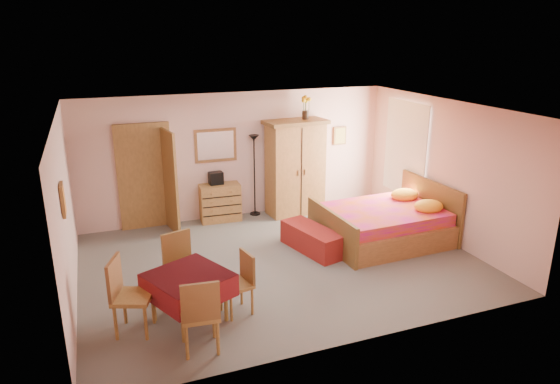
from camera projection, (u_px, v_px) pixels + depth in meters
name	position (u px, v px, depth m)	size (l,w,h in m)	color
floor	(281.00, 262.00, 8.52)	(6.50, 6.50, 0.00)	slate
ceiling	(281.00, 109.00, 7.72)	(6.50, 6.50, 0.00)	brown
wall_back	(238.00, 155.00, 10.34)	(6.50, 0.10, 2.60)	beige
wall_front	(357.00, 249.00, 5.90)	(6.50, 0.10, 2.60)	beige
wall_left	(66.00, 214.00, 7.01)	(0.10, 5.00, 2.60)	beige
wall_right	(445.00, 170.00, 9.23)	(0.10, 5.00, 2.60)	beige
doorway	(145.00, 178.00, 9.75)	(1.06, 0.12, 2.15)	#9E6B35
window	(406.00, 149.00, 10.23)	(0.08, 1.40, 1.95)	white
picture_left	(63.00, 200.00, 6.37)	(0.04, 0.32, 0.42)	orange
picture_back	(340.00, 136.00, 11.04)	(0.30, 0.04, 0.40)	#D8BF59
chest_of_drawers	(220.00, 203.00, 10.27)	(0.82, 0.41, 0.78)	#A16C36
wall_mirror	(216.00, 145.00, 10.11)	(0.86, 0.05, 0.68)	white
stereo	(216.00, 178.00, 10.15)	(0.27, 0.20, 0.26)	black
floor_lamp	(254.00, 176.00, 10.47)	(0.22, 0.22, 1.73)	black
wardrobe	(295.00, 168.00, 10.53)	(1.29, 0.66, 2.02)	#AF743B
sunflower_vase	(306.00, 107.00, 10.25)	(0.19, 0.19, 0.49)	yellow
bed	(383.00, 214.00, 9.22)	(2.26, 1.78, 1.05)	#CC1386
bench	(312.00, 239.00, 8.90)	(0.48, 1.29, 0.43)	maroon
dining_table	(189.00, 298.00, 6.68)	(0.95, 0.95, 0.70)	maroon
chair_south	(200.00, 313.00, 6.04)	(0.46, 0.46, 1.00)	#B07C3B
chair_north	(184.00, 268.00, 7.20)	(0.45, 0.45, 0.99)	olive
chair_west	(133.00, 296.00, 6.39)	(0.47, 0.47, 1.04)	#AF7A3B
chair_east	(236.00, 284.00, 6.85)	(0.40, 0.40, 0.87)	#A67338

